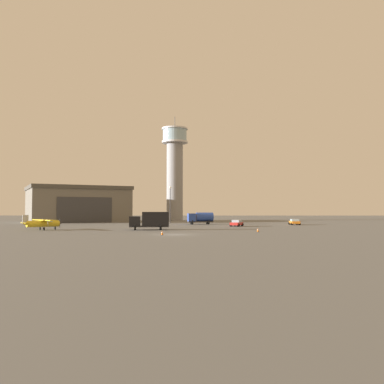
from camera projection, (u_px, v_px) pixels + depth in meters
ground_plane at (174, 235)px, 57.86m from camera, size 400.00×400.00×0.00m
control_tower at (175, 167)px, 137.62m from camera, size 8.69×8.69×34.98m
hangar at (77, 204)px, 121.07m from camera, size 34.63×32.36×10.27m
airplane_yellow at (43, 223)px, 71.00m from camera, size 6.99×7.62×2.63m
truck_box_black at (151, 220)px, 71.63m from camera, size 7.06×3.85×3.13m
truck_fuel_tanker_blue at (201, 218)px, 99.60m from camera, size 6.42×3.74×2.86m
car_orange at (295, 222)px, 95.48m from camera, size 2.40×4.45×1.37m
car_red at (237, 223)px, 86.55m from camera, size 3.25×4.83×1.37m
light_post_west at (170, 202)px, 106.81m from camera, size 0.44×0.44×9.55m
traffic_cone_near_left at (162, 233)px, 56.75m from camera, size 0.36×0.36×0.65m
traffic_cone_near_right at (258, 230)px, 65.15m from camera, size 0.36×0.36×0.59m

